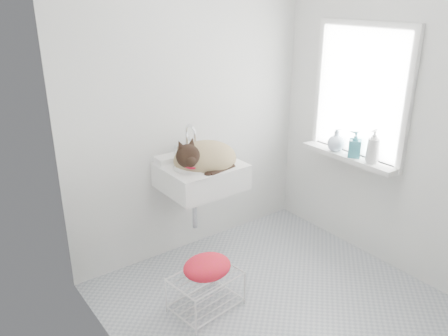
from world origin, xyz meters
TOP-DOWN VIEW (x-y plane):
  - floor at (0.00, 0.00)m, footprint 2.20×2.00m
  - back_wall at (0.00, 1.00)m, footprint 2.20×0.02m
  - right_wall at (1.10, 0.00)m, footprint 0.02×2.00m
  - left_wall at (-1.10, 0.00)m, footprint 0.02×2.00m
  - window_glass at (1.09, 0.20)m, footprint 0.01×0.80m
  - window_frame at (1.07, 0.20)m, footprint 0.04×0.90m
  - windowsill at (1.01, 0.20)m, footprint 0.16×0.88m
  - sink at (-0.09, 0.74)m, footprint 0.60×0.53m
  - faucet at (-0.09, 0.92)m, footprint 0.22×0.15m
  - cat at (-0.08, 0.72)m, footprint 0.54×0.45m
  - wire_rack at (-0.43, 0.19)m, footprint 0.49×0.37m
  - towel at (-0.43, 0.17)m, footprint 0.37×0.28m
  - bottle_a at (1.00, -0.03)m, footprint 0.10×0.10m
  - bottle_b at (1.00, 0.14)m, footprint 0.14×0.14m
  - bottle_c at (1.00, 0.33)m, footprint 0.20×0.20m

SIDE VIEW (x-z plane):
  - floor at x=0.00m, z-range -0.01..0.01m
  - wire_rack at x=-0.43m, z-range 0.01..0.29m
  - towel at x=-0.43m, z-range 0.23..0.37m
  - windowsill at x=1.01m, z-range 0.81..0.85m
  - sink at x=-0.09m, z-range 0.73..0.97m
  - bottle_a at x=1.00m, z-range 0.74..0.96m
  - bottle_b at x=1.00m, z-range 0.74..0.96m
  - bottle_c at x=1.00m, z-range 0.76..0.94m
  - cat at x=-0.08m, z-range 0.73..1.06m
  - faucet at x=-0.09m, z-range 0.88..1.10m
  - back_wall at x=0.00m, z-range 0.00..2.50m
  - right_wall at x=1.10m, z-range 0.00..2.50m
  - left_wall at x=-1.10m, z-range 0.00..2.50m
  - window_glass at x=1.09m, z-range 0.85..1.85m
  - window_frame at x=1.07m, z-range 0.80..1.90m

